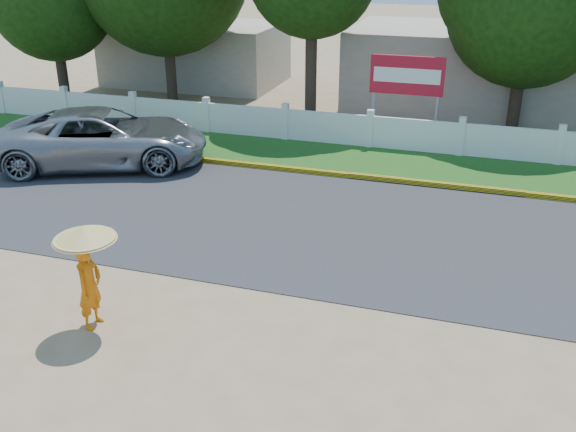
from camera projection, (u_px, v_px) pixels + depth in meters
The scene contains 10 objects.
ground at pixel (256, 319), 12.14m from camera, with size 120.00×120.00×0.00m, color #9E8460.
road at pixel (318, 225), 16.06m from camera, with size 60.00×7.00×0.02m, color #38383A.
grass_verge at pixel (360, 160), 20.64m from camera, with size 60.00×3.50×0.03m, color #2D601E.
curb at pixel (349, 175), 19.13m from camera, with size 40.00×0.18×0.16m, color yellow.
fence at pixel (370, 132), 21.69m from camera, with size 40.00×0.10×1.10m, color silver.
building_near at pixel (474, 69), 26.37m from camera, with size 10.00×6.00×3.20m, color #B7AD99.
building_far at pixel (196, 53), 30.90m from camera, with size 8.00×5.00×2.80m, color #B7AD99.
vehicle at pixel (103, 138), 19.91m from camera, with size 2.93×6.34×1.76m, color gray.
monk_with_parasol at pixel (87, 262), 11.43m from camera, with size 1.12×1.12×2.05m.
billboard at pixel (407, 80), 21.73m from camera, with size 2.50×0.13×2.95m.
Camera 1 is at (3.68, -9.65, 6.70)m, focal length 40.00 mm.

